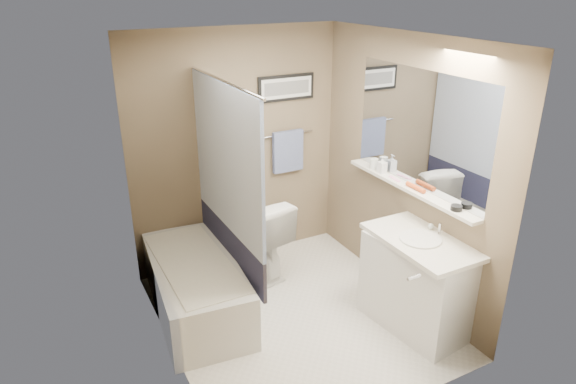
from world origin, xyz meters
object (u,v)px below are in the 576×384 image
toilet (254,236)px  vanity (417,285)px  hair_brush_front (416,187)px  candle_bowl_near (456,208)px  glass_jar (374,164)px  bathtub (196,287)px  soap_bottle (382,165)px

toilet → vanity: toilet is taller
hair_brush_front → candle_bowl_near: bearing=-90.0°
toilet → glass_jar: bearing=142.4°
bathtub → glass_jar: 2.01m
toilet → bathtub: bearing=14.2°
bathtub → candle_bowl_near: bearing=-28.7°
bathtub → vanity: size_ratio=1.67×
vanity → bathtub: bearing=139.0°
toilet → hair_brush_front: 1.68m
glass_jar → soap_bottle: soap_bottle is taller
bathtub → glass_jar: glass_jar is taller
bathtub → soap_bottle: 2.04m
toilet → candle_bowl_near: bearing=111.7°
bathtub → hair_brush_front: (1.79, -0.73, 0.89)m
vanity → candle_bowl_near: candle_bowl_near is taller
glass_jar → soap_bottle: size_ratio=0.63×
toilet → soap_bottle: bearing=137.2°
bathtub → hair_brush_front: size_ratio=6.82×
glass_jar → soap_bottle: bearing=-90.0°
bathtub → soap_bottle: soap_bottle is taller
bathtub → candle_bowl_near: size_ratio=16.67×
vanity → hair_brush_front: size_ratio=4.09×
vanity → soap_bottle: 1.15m
toilet → hair_brush_front: bearing=121.7°
soap_bottle → toilet: bearing=149.2°
candle_bowl_near → vanity: bearing=142.9°
candle_bowl_near → soap_bottle: soap_bottle is taller
bathtub → candle_bowl_near: 2.33m
toilet → glass_jar: 1.38m
hair_brush_front → vanity: bearing=-118.7°
candle_bowl_near → toilet: bearing=123.7°
vanity → hair_brush_front: (0.19, 0.34, 0.74)m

